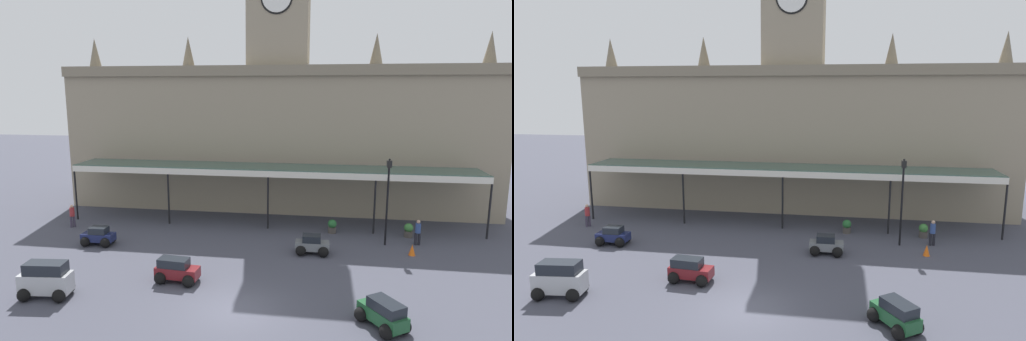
# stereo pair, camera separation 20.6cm
# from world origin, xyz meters

# --- Properties ---
(ground_plane) EXTENTS (140.00, 140.00, 0.00)m
(ground_plane) POSITION_xyz_m (0.00, 0.00, 0.00)
(ground_plane) COLOR #424451
(station_building) EXTENTS (34.74, 7.12, 20.86)m
(station_building) POSITION_xyz_m (0.00, 19.11, 6.67)
(station_building) COLOR gray
(station_building) RESTS_ON ground
(entrance_canopy) EXTENTS (29.83, 3.26, 4.31)m
(entrance_canopy) POSITION_xyz_m (0.00, 13.33, 4.16)
(entrance_canopy) COLOR #38564C
(entrance_canopy) RESTS_ON ground
(car_green_estate) EXTENTS (2.27, 2.43, 1.27)m
(car_green_estate) POSITION_xyz_m (6.48, -0.49, 0.56)
(car_green_estate) COLOR #1E512D
(car_green_estate) RESTS_ON ground
(car_maroon_estate) EXTENTS (2.31, 1.66, 1.27)m
(car_maroon_estate) POSITION_xyz_m (-3.55, 2.48, 0.56)
(car_maroon_estate) COLOR maroon
(car_maroon_estate) RESTS_ON ground
(car_silver_van) EXTENTS (2.49, 1.76, 1.77)m
(car_silver_van) POSITION_xyz_m (-9.18, -0.13, 0.81)
(car_silver_van) COLOR #B2B5BA
(car_silver_van) RESTS_ON ground
(car_navy_sedan) EXTENTS (2.06, 1.54, 1.19)m
(car_navy_sedan) POSITION_xyz_m (-10.38, 7.04, 0.50)
(car_navy_sedan) COLOR #19214C
(car_navy_sedan) RESTS_ON ground
(car_grey_sedan) EXTENTS (2.05, 1.53, 1.19)m
(car_grey_sedan) POSITION_xyz_m (3.30, 7.55, 0.50)
(car_grey_sedan) COLOR slate
(car_grey_sedan) RESTS_ON ground
(pedestrian_beside_cars) EXTENTS (0.34, 0.35, 1.67)m
(pedestrian_beside_cars) POSITION_xyz_m (-14.12, 10.21, 0.91)
(pedestrian_beside_cars) COLOR #3F384C
(pedestrian_beside_cars) RESTS_ON ground
(pedestrian_crossing_forecourt) EXTENTS (0.39, 0.34, 1.67)m
(pedestrian_crossing_forecourt) POSITION_xyz_m (9.97, 10.14, 0.91)
(pedestrian_crossing_forecourt) COLOR black
(pedestrian_crossing_forecourt) RESTS_ON ground
(victorian_lamppost) EXTENTS (0.30, 0.30, 5.65)m
(victorian_lamppost) POSITION_xyz_m (7.92, 9.83, 3.46)
(victorian_lamppost) COLOR black
(victorian_lamppost) RESTS_ON ground
(traffic_cone) EXTENTS (0.40, 0.40, 0.69)m
(traffic_cone) POSITION_xyz_m (9.29, 8.22, 0.34)
(traffic_cone) COLOR orange
(traffic_cone) RESTS_ON ground
(planter_by_canopy) EXTENTS (0.60, 0.60, 0.96)m
(planter_by_canopy) POSITION_xyz_m (9.69, 11.66, 0.49)
(planter_by_canopy) COLOR #47423D
(planter_by_canopy) RESTS_ON ground
(planter_forecourt_centre) EXTENTS (0.60, 0.60, 0.96)m
(planter_forecourt_centre) POSITION_xyz_m (4.58, 11.75, 0.49)
(planter_forecourt_centre) COLOR #47423D
(planter_forecourt_centre) RESTS_ON ground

